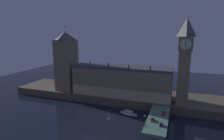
# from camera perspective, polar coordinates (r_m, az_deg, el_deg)

# --- Properties ---
(ground_plane) EXTENTS (400.00, 400.00, 0.00)m
(ground_plane) POSITION_cam_1_polar(r_m,az_deg,el_deg) (149.24, -0.97, -13.70)
(ground_plane) COLOR black
(embankment) EXTENTS (220.00, 42.00, 6.87)m
(embankment) POSITION_cam_1_polar(r_m,az_deg,el_deg) (182.36, 3.43, -7.88)
(embankment) COLOR brown
(embankment) RESTS_ON ground_plane
(parliament_hall) EXTENTS (88.71, 23.02, 32.24)m
(parliament_hall) POSITION_cam_1_polar(r_m,az_deg,el_deg) (170.96, 2.87, -3.29)
(parliament_hall) COLOR #7F7056
(parliament_hall) RESTS_ON embankment
(clock_tower) EXTENTS (10.70, 10.81, 69.00)m
(clock_tower) POSITION_cam_1_polar(r_m,az_deg,el_deg) (153.69, 21.22, 3.17)
(clock_tower) COLOR #7F7056
(clock_tower) RESTS_ON embankment
(victoria_tower) EXTENTS (17.91, 17.91, 63.24)m
(victoria_tower) POSITION_cam_1_polar(r_m,az_deg,el_deg) (190.67, -13.74, 2.62)
(victoria_tower) COLOR #7F7056
(victoria_tower) RESTS_ON embankment
(bridge) EXTENTS (13.73, 46.00, 6.35)m
(bridge) POSITION_cam_1_polar(r_m,az_deg,el_deg) (135.02, 13.82, -14.60)
(bridge) COLOR slate
(bridge) RESTS_ON ground_plane
(car_northbound_trail) EXTENTS (2.07, 4.41, 1.58)m
(car_northbound_trail) POSITION_cam_1_polar(r_m,az_deg,el_deg) (129.14, 12.21, -14.59)
(car_northbound_trail) COLOR red
(car_northbound_trail) RESTS_ON bridge
(car_southbound_lead) EXTENTS (1.84, 4.26, 1.56)m
(car_southbound_lead) POSITION_cam_1_polar(r_m,az_deg,el_deg) (124.18, 14.75, -15.81)
(car_southbound_lead) COLOR black
(car_southbound_lead) RESTS_ON bridge
(car_southbound_trail) EXTENTS (2.01, 3.85, 1.57)m
(car_southbound_trail) POSITION_cam_1_polar(r_m,az_deg,el_deg) (140.82, 15.47, -12.52)
(car_southbound_trail) COLOR red
(car_southbound_trail) RESTS_ON bridge
(pedestrian_near_rail) EXTENTS (0.38, 0.38, 1.62)m
(pedestrian_near_rail) POSITION_cam_1_polar(r_m,az_deg,el_deg) (122.30, 10.22, -15.98)
(pedestrian_near_rail) COLOR black
(pedestrian_near_rail) RESTS_ON bridge
(street_lamp_near) EXTENTS (1.34, 0.60, 7.16)m
(street_lamp_near) POSITION_cam_1_polar(r_m,az_deg,el_deg) (119.92, 10.00, -14.61)
(street_lamp_near) COLOR #2D3333
(street_lamp_near) RESTS_ON bridge
(street_lamp_mid) EXTENTS (1.34, 0.60, 6.90)m
(street_lamp_mid) POSITION_cam_1_polar(r_m,az_deg,el_deg) (132.22, 16.78, -12.50)
(street_lamp_mid) COLOR #2D3333
(street_lamp_mid) RESTS_ON bridge
(boat_upstream) EXTENTS (15.49, 6.81, 3.92)m
(boat_upstream) POSITION_cam_1_polar(r_m,az_deg,el_deg) (149.59, 5.10, -13.07)
(boat_upstream) COLOR white
(boat_upstream) RESTS_ON ground_plane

